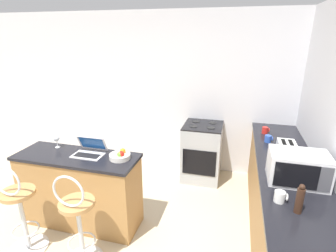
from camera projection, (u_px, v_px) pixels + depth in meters
name	position (u px, v px, depth m)	size (l,w,h in m)	color
wall_back	(152.00, 92.00, 4.46)	(12.00, 0.06, 2.60)	silver
breakfast_bar	(80.00, 190.00, 3.16)	(1.45, 0.52, 0.91)	#9E703D
counter_right	(284.00, 206.00, 2.86)	(0.65, 3.01, 0.91)	#9E703D
bar_stool_near	(20.00, 211.00, 2.71)	(0.40, 0.40, 1.06)	silver
bar_stool_far	(78.00, 222.00, 2.54)	(0.40, 0.40, 1.06)	silver
laptop	(90.00, 150.00, 3.03)	(0.35, 0.27, 0.20)	silver
microwave	(298.00, 168.00, 2.43)	(0.52, 0.35, 0.29)	silver
toaster	(286.00, 150.00, 2.95)	(0.21, 0.28, 0.18)	silver
stove_range	(202.00, 152.00, 4.18)	(0.59, 0.61, 0.92)	#9EA3A8
mug_white	(280.00, 197.00, 2.16)	(0.11, 0.09, 0.09)	white
mug_blue	(268.00, 139.00, 3.38)	(0.10, 0.08, 0.09)	#2D51AD
wine_glass_short	(56.00, 139.00, 3.19)	(0.07, 0.07, 0.16)	silver
pepper_mill	(300.00, 199.00, 2.01)	(0.06, 0.06, 0.25)	#331E14
fruit_bowl	(120.00, 156.00, 2.92)	(0.23, 0.23, 0.11)	silver
mug_red	(265.00, 130.00, 3.67)	(0.10, 0.08, 0.09)	red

